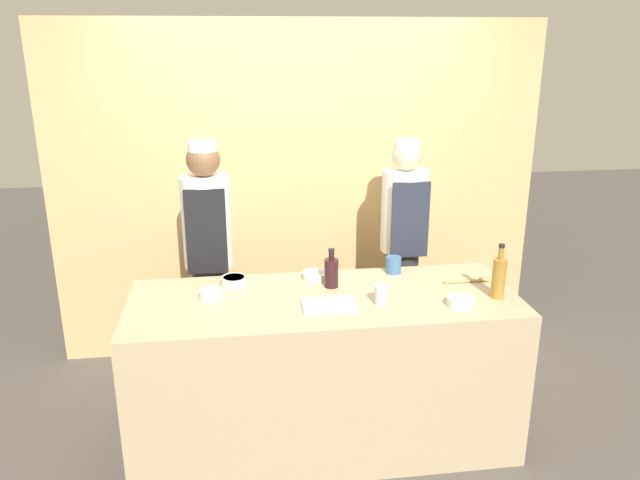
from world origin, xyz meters
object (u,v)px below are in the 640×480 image
Objects in this scene: sauce_bowl_white at (460,301)px; chef_left at (209,256)px; sauce_bowl_yellow at (315,275)px; wooden_spoon at (474,280)px; bottle_vinegar at (499,277)px; bottle_wine at (331,272)px; cutting_board at (329,305)px; cup_blue at (393,265)px; sauce_bowl_green at (211,293)px; sauce_bowl_orange at (234,280)px; chef_right at (403,249)px; cup_steel at (381,295)px.

chef_left is (-1.35, 0.96, -0.02)m from sauce_bowl_white.
wooden_spoon is (0.91, -0.18, -0.01)m from sauce_bowl_yellow.
sauce_bowl_yellow is 0.09× the size of chef_left.
bottle_wine is at bearing 162.39° from bottle_vinegar.
cup_blue is at bearing 43.49° from cutting_board.
chef_left is (-0.03, 0.66, -0.01)m from sauce_bowl_green.
sauce_bowl_orange is 1.40m from wooden_spoon.
chef_left is at bearing 157.44° from wooden_spoon.
sauce_bowl_yellow is 1.04m from bottle_vinegar.
chef_right reaches higher than cutting_board.
sauce_bowl_yellow is 0.16m from bottle_wine.
sauce_bowl_orange reaches higher than cutting_board.
sauce_bowl_white is 0.91× the size of sauce_bowl_yellow.
sauce_bowl_green is at bearing -174.47° from bottle_wine.
cup_blue is 0.06× the size of chef_right.
cup_steel is (-0.18, -0.44, 0.00)m from cup_blue.
cup_blue is 0.06× the size of chef_left.
cup_blue is at bearing 12.14° from sauce_bowl_green.
wooden_spoon is 0.17× the size of chef_left.
chef_left reaches higher than cutting_board.
bottle_vinegar is 0.66m from cup_steel.
cup_blue is at bearing 22.38° from bottle_wine.
sauce_bowl_white reaches higher than sauce_bowl_yellow.
sauce_bowl_white is at bearing -7.51° from cutting_board.
chef_right reaches higher than bottle_wine.
chef_left is (-0.16, 0.49, -0.02)m from sauce_bowl_orange.
sauce_bowl_green is at bearing 161.50° from cutting_board.
sauce_bowl_orange is 1.49m from bottle_vinegar.
chef_left is (-1.12, 0.43, -0.04)m from cup_blue.
sauce_bowl_white is at bearing -86.87° from chef_right.
bottle_vinegar reaches higher than wooden_spoon.
sauce_bowl_white is 0.60× the size of bottle_wine.
chef_right reaches higher than sauce_bowl_orange.
chef_right is (1.30, 0.00, -0.02)m from chef_left.
sauce_bowl_green is at bearing -87.05° from chef_left.
sauce_bowl_orange is at bearing 169.17° from bottle_wine.
sauce_bowl_green is 0.95× the size of sauce_bowl_white.
cup_steel is (0.30, -0.40, 0.03)m from sauce_bowl_yellow.
sauce_bowl_orange is 0.48m from sauce_bowl_yellow.
sauce_bowl_orange is at bearing 142.58° from cutting_board.
bottle_vinegar is at bearing -17.61° from bottle_wine.
sauce_bowl_orange is 1.24m from chef_right.
sauce_bowl_yellow is 0.93m from wooden_spoon.
bottle_vinegar reaches higher than cutting_board.
bottle_vinegar is at bearing -15.05° from sauce_bowl_orange.
chef_right reaches higher than cup_blue.
bottle_wine is at bearing 176.60° from wooden_spoon.
cup_blue is (1.08, 0.23, 0.03)m from sauce_bowl_green.
sauce_bowl_white is at bearing -21.58° from sauce_bowl_orange.
chef_right is at bearing 45.45° from bottle_wine.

